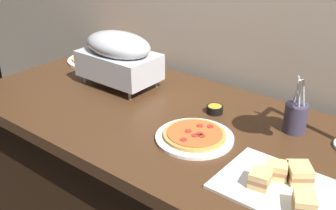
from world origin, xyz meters
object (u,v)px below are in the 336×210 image
object	(u,v)px
pizza_plate_center	(95,59)
utensil_holder	(296,117)
sauce_cup_near	(215,109)
sandwich_platter	(284,185)
chafing_dish	(119,56)
pizza_plate_front	(195,136)

from	to	relation	value
pizza_plate_center	utensil_holder	bearing A→B (deg)	-3.28
sauce_cup_near	pizza_plate_center	bearing A→B (deg)	171.78
utensil_holder	sandwich_platter	bearing A→B (deg)	-71.43
sandwich_platter	pizza_plate_center	bearing A→B (deg)	161.66
utensil_holder	chafing_dish	bearing A→B (deg)	-173.85
pizza_plate_center	utensil_holder	distance (m)	1.16
utensil_holder	pizza_plate_front	bearing A→B (deg)	-132.46
pizza_plate_front	sauce_cup_near	size ratio (longest dim) A/B	4.21
chafing_dish	sandwich_platter	size ratio (longest dim) A/B	0.98
pizza_plate_front	pizza_plate_center	distance (m)	0.97
pizza_plate_front	sandwich_platter	size ratio (longest dim) A/B	0.76
pizza_plate_front	pizza_plate_center	bearing A→B (deg)	159.07
sandwich_platter	utensil_holder	xyz separation A→B (m)	(-0.12, 0.36, 0.04)
chafing_dish	pizza_plate_front	bearing A→B (deg)	-18.76
pizza_plate_center	utensil_holder	world-z (taller)	utensil_holder
pizza_plate_center	pizza_plate_front	bearing A→B (deg)	-20.93
pizza_plate_front	sandwich_platter	distance (m)	0.38
chafing_dish	utensil_holder	size ratio (longest dim) A/B	1.67
chafing_dish	pizza_plate_center	xyz separation A→B (m)	(-0.34, 0.15, -0.13)
sauce_cup_near	utensil_holder	distance (m)	0.32
pizza_plate_front	utensil_holder	bearing A→B (deg)	47.54
pizza_plate_front	sauce_cup_near	world-z (taller)	same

